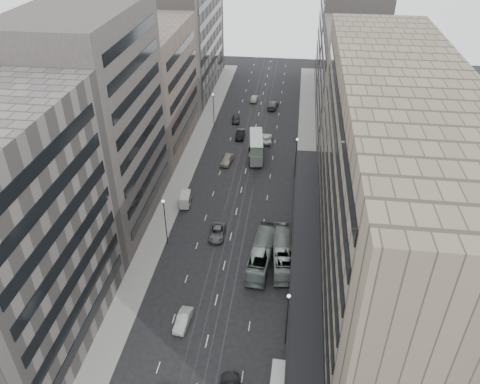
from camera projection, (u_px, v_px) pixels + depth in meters
The scene contains 27 objects.
ground at pixel (215, 305), 63.27m from camera, with size 220.00×220.00×0.00m, color black.
sidewalk_right at pixel (306, 170), 93.08m from camera, with size 4.00×125.00×0.15m, color gray.
sidewalk_left at pixel (188, 163), 95.60m from camera, with size 4.00×125.00×0.15m, color gray.
department_store at pixel (388, 192), 59.46m from camera, with size 19.20×60.00×30.00m.
building_right_mid at pixel (357, 89), 97.57m from camera, with size 15.00×28.00×24.00m, color #443F3B.
building_right_far at pixel (349, 40), 121.36m from camera, with size 15.00×32.00×28.00m, color slate.
building_left_a at pixel (3, 244), 50.67m from camera, with size 15.00×28.00×30.00m, color slate.
building_left_b at pixel (95, 123), 71.97m from camera, with size 15.00×26.00×34.00m, color #443F3B.
building_left_c at pixel (149, 88), 96.83m from camera, with size 15.00×28.00×25.00m, color #736459.
building_left_d at pixel (184, 38), 123.39m from camera, with size 15.00×38.00×28.00m, color slate.
lamp_right_near at pixel (287, 314), 55.25m from camera, with size 0.44×0.44×8.32m.
lamp_right_far at pixel (296, 153), 88.44m from camera, with size 0.44×0.44×8.32m.
lamp_left_near at pixel (165, 217), 71.39m from camera, with size 0.44×0.44×8.32m.
lamp_left_far at pixel (213, 107), 107.06m from camera, with size 0.44×0.44×8.32m.
bus_near at pixel (262, 253), 69.63m from camera, with size 2.88×12.29×3.42m, color gray.
bus_far at pixel (282, 253), 69.80m from camera, with size 2.78×11.90×3.32m, color gray.
double_decker at pixel (256, 147), 95.92m from camera, with size 3.67×9.38×5.00m.
vw_microbus at pixel (279, 382), 52.06m from camera, with size 2.12×4.40×2.34m.
panel_van at pixel (185, 199), 82.43m from camera, with size 2.09×3.76×2.27m.
sedan_1 at pixel (183, 320), 60.18m from camera, with size 1.54×4.40×1.45m, color silver.
sedan_2 at pixel (217, 232), 75.42m from camera, with size 2.36×5.12×1.42m, color #565658.
sedan_4 at pixel (227, 160), 95.24m from camera, with size 1.94×4.83×1.65m, color #9D9582.
sedan_5 at pixel (240, 134), 105.06m from camera, with size 1.72×4.92×1.62m, color black.
sedan_6 at pixel (266, 139), 103.42m from camera, with size 2.41×5.24×1.45m, color white.
sedan_7 at pixel (273, 105), 119.06m from camera, with size 2.30×5.65×1.64m, color #504F52.
sedan_8 at pixel (236, 119), 112.02m from camera, with size 1.74×4.33×1.48m, color #232326.
sedan_9 at pixel (254, 99), 122.94m from camera, with size 1.47×4.21×1.39m, color #A59988.
Camera 1 is at (8.94, -43.71, 47.54)m, focal length 35.00 mm.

